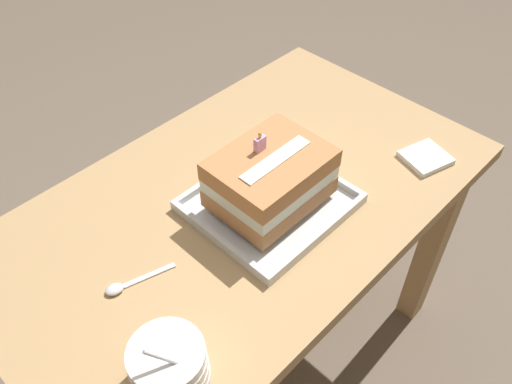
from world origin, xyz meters
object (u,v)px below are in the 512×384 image
object	(u,v)px
serving_spoon_near_tray	(122,286)
napkin_pile	(426,158)
birthday_cake	(270,178)
foil_tray	(270,203)
bowl_stack	(169,368)

from	to	relation	value
serving_spoon_near_tray	napkin_pile	distance (m)	0.72
birthday_cake	napkin_pile	world-z (taller)	birthday_cake
foil_tray	birthday_cake	world-z (taller)	birthday_cake
serving_spoon_near_tray	foil_tray	bearing A→B (deg)	-8.84
napkin_pile	foil_tray	bearing A→B (deg)	156.07
foil_tray	bowl_stack	size ratio (longest dim) A/B	2.15
bowl_stack	serving_spoon_near_tray	xyz separation A→B (m)	(0.05, 0.20, -0.04)
foil_tray	bowl_stack	world-z (taller)	bowl_stack
foil_tray	bowl_stack	bearing A→B (deg)	-158.61
foil_tray	napkin_pile	distance (m)	0.38
birthday_cake	foil_tray	bearing A→B (deg)	-90.00
napkin_pile	bowl_stack	bearing A→B (deg)	179.63
birthday_cake	bowl_stack	world-z (taller)	birthday_cake
napkin_pile	serving_spoon_near_tray	bearing A→B (deg)	163.14
birthday_cake	serving_spoon_near_tray	world-z (taller)	birthday_cake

